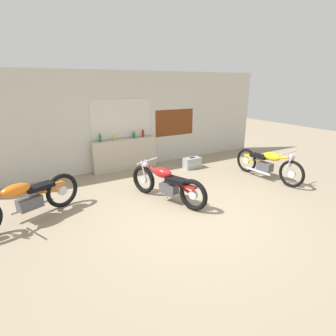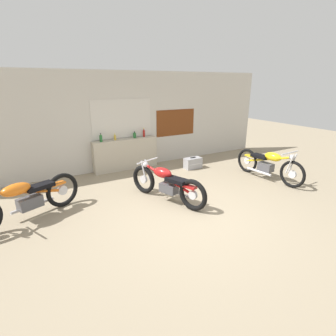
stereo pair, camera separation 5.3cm
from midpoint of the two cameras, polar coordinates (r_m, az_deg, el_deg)
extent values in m
plane|color=gray|center=(5.23, 4.54, -10.17)|extent=(24.00, 24.00, 0.00)
cube|color=beige|center=(7.83, -10.12, 9.96)|extent=(10.00, 0.06, 2.80)
cube|color=silver|center=(7.77, -10.32, 10.49)|extent=(1.72, 0.01, 1.04)
cube|color=beige|center=(7.77, -10.31, 10.49)|extent=(1.78, 0.01, 1.10)
cube|color=brown|center=(8.58, 1.30, 9.86)|extent=(1.39, 0.01, 0.82)
cube|color=#B7AD99|center=(7.84, -9.54, 2.95)|extent=(1.92, 0.28, 0.91)
cylinder|color=#23662D|center=(7.48, -14.75, 6.16)|extent=(0.08, 0.08, 0.17)
cone|color=#23662D|center=(7.46, -14.82, 6.99)|extent=(0.07, 0.07, 0.05)
cylinder|color=black|center=(7.45, -14.84, 7.24)|extent=(0.03, 0.03, 0.02)
cylinder|color=gold|center=(7.64, -11.82, 6.45)|extent=(0.06, 0.06, 0.13)
cone|color=gold|center=(7.62, -11.86, 7.06)|extent=(0.05, 0.05, 0.04)
cylinder|color=gold|center=(7.62, -11.87, 7.25)|extent=(0.02, 0.02, 0.01)
cylinder|color=#23662D|center=(7.84, -7.63, 7.01)|extent=(0.09, 0.09, 0.14)
cone|color=#23662D|center=(7.82, -7.66, 7.66)|extent=(0.08, 0.08, 0.04)
cylinder|color=black|center=(7.82, -7.67, 7.86)|extent=(0.04, 0.04, 0.02)
cylinder|color=maroon|center=(7.97, -5.63, 7.44)|extent=(0.06, 0.06, 0.19)
cone|color=maroon|center=(7.95, -5.65, 8.30)|extent=(0.05, 0.05, 0.05)
cylinder|color=gold|center=(7.94, -5.66, 8.56)|extent=(0.02, 0.02, 0.02)
torus|color=black|center=(7.09, 25.10, -1.16)|extent=(0.11, 0.68, 0.68)
cylinder|color=silver|center=(7.09, 25.10, -1.16)|extent=(0.06, 0.20, 0.19)
torus|color=black|center=(7.86, 16.51, 1.60)|extent=(0.11, 0.68, 0.68)
cylinder|color=silver|center=(7.86, 16.51, 1.60)|extent=(0.06, 0.20, 0.19)
cube|color=#4C4C51|center=(7.50, 20.15, 0.30)|extent=(0.24, 0.41, 0.21)
cylinder|color=yellow|center=(7.44, 20.32, 1.84)|extent=(0.13, 1.28, 0.44)
ellipsoid|color=yellow|center=(7.31, 21.55, 2.35)|extent=(0.27, 0.49, 0.22)
cube|color=black|center=(7.55, 19.08, 2.47)|extent=(0.27, 0.49, 0.08)
cube|color=yellow|center=(7.77, 17.09, 2.62)|extent=(0.16, 0.29, 0.04)
cylinder|color=silver|center=(7.11, 25.16, 1.04)|extent=(0.05, 0.17, 0.51)
cylinder|color=silver|center=(7.01, 24.64, 0.88)|extent=(0.05, 0.17, 0.51)
cylinder|color=silver|center=(7.03, 24.70, 3.11)|extent=(0.64, 0.07, 0.03)
sphere|color=silver|center=(7.02, 25.00, 2.20)|extent=(0.13, 0.13, 0.13)
cylinder|color=silver|center=(7.49, 18.80, -0.67)|extent=(0.11, 0.77, 0.06)
torus|color=black|center=(5.84, -22.26, -4.55)|extent=(0.69, 0.38, 0.71)
cylinder|color=silver|center=(5.84, -22.26, -4.55)|extent=(0.21, 0.14, 0.20)
cube|color=#4C4C51|center=(5.56, -28.10, -6.75)|extent=(0.48, 0.38, 0.22)
cylinder|color=orange|center=(5.48, -28.44, -4.68)|extent=(1.27, 0.63, 0.45)
ellipsoid|color=orange|center=(5.36, -30.46, -4.17)|extent=(0.57, 0.43, 0.22)
cube|color=black|center=(5.56, -26.43, -3.70)|extent=(0.57, 0.43, 0.08)
cube|color=orange|center=(5.74, -23.21, -3.23)|extent=(0.33, 0.25, 0.04)
cylinder|color=silver|center=(5.77, -27.61, -7.34)|extent=(0.78, 0.41, 0.06)
torus|color=black|center=(6.11, -5.60, -2.49)|extent=(0.33, 0.65, 0.66)
cylinder|color=silver|center=(6.11, -5.60, -2.49)|extent=(0.13, 0.19, 0.18)
torus|color=black|center=(5.29, 5.21, -5.85)|extent=(0.33, 0.65, 0.66)
cylinder|color=silver|center=(5.29, 5.21, -5.85)|extent=(0.13, 0.19, 0.18)
cube|color=#4C4C51|center=(5.64, -0.05, -4.39)|extent=(0.34, 0.44, 0.20)
cylinder|color=#B21919|center=(5.57, -0.05, -2.54)|extent=(0.50, 1.20, 0.41)
ellipsoid|color=#B21919|center=(5.64, -1.47, -1.02)|extent=(0.39, 0.53, 0.22)
cube|color=black|center=(5.43, 1.64, -2.67)|extent=(0.39, 0.53, 0.08)
cube|color=#B21919|center=(5.27, 4.51, -4.09)|extent=(0.23, 0.31, 0.04)
cylinder|color=silver|center=(5.95, -5.60, -0.64)|extent=(0.09, 0.17, 0.47)
cylinder|color=silver|center=(6.03, -4.79, -0.36)|extent=(0.09, 0.17, 0.47)
cylinder|color=silver|center=(5.87, -4.77, 1.58)|extent=(0.61, 0.25, 0.03)
sphere|color=silver|center=(5.94, -5.17, 0.75)|extent=(0.13, 0.13, 0.13)
cylinder|color=silver|center=(5.74, 1.59, -5.43)|extent=(0.33, 0.74, 0.06)
cube|color=#9E9EA3|center=(7.93, 5.09, 1.10)|extent=(0.52, 0.27, 0.32)
cube|color=silver|center=(7.82, 5.68, 0.83)|extent=(0.44, 0.01, 0.02)
cube|color=black|center=(7.88, 5.12, 2.32)|extent=(0.18, 0.02, 0.02)
camera|label=1|loc=(0.03, -90.27, -0.09)|focal=28.00mm
camera|label=2|loc=(0.03, 89.73, 0.09)|focal=28.00mm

